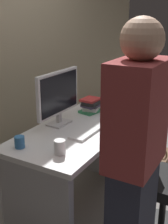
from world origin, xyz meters
TOP-DOWN VIEW (x-y plane):
  - ground_plane at (0.00, 0.00)m, footprint 9.00×9.00m
  - desk at (0.00, 0.00)m, footprint 1.32×0.67m
  - office_chair at (-0.00, -0.68)m, footprint 0.52×0.52m
  - person_at_desk at (-0.54, -0.68)m, footprint 0.40×0.24m
  - monitor at (0.00, 0.19)m, footprint 0.54×0.14m
  - keyboard at (-0.02, -0.11)m, footprint 0.43×0.14m
  - mouse at (0.30, -0.09)m, footprint 0.06×0.10m
  - cup_near_keyboard at (-0.46, -0.13)m, footprint 0.08×0.08m
  - cup_by_monitor at (-0.52, 0.18)m, footprint 0.07×0.07m
  - book_stack at (0.41, 0.11)m, footprint 0.22×0.18m
  - cell_phone at (0.54, -0.18)m, footprint 0.10×0.16m
  - handbag at (0.84, -0.51)m, footprint 0.34×0.14m

SIDE VIEW (x-z plane):
  - ground_plane at x=0.00m, z-range 0.00..0.00m
  - handbag at x=0.84m, z-range -0.05..0.33m
  - office_chair at x=0.00m, z-range -0.04..0.90m
  - desk at x=0.00m, z-range 0.13..0.87m
  - cell_phone at x=0.54m, z-range 0.74..0.75m
  - keyboard at x=-0.02m, z-range 0.74..0.76m
  - mouse at x=0.30m, z-range 0.74..0.77m
  - cup_by_monitor at x=-0.52m, z-range 0.74..0.82m
  - cup_near_keyboard at x=-0.46m, z-range 0.74..0.84m
  - book_stack at x=0.41m, z-range 0.74..0.87m
  - person_at_desk at x=-0.54m, z-range 0.02..1.66m
  - monitor at x=0.00m, z-range 0.77..1.22m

